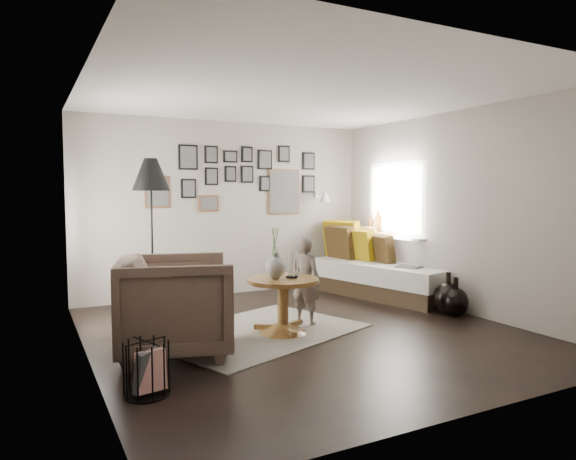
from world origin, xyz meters
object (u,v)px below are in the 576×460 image
armchair (176,305)px  magazine_basket (147,368)px  demijohn_small (455,302)px  floor_lamp (151,181)px  child (306,281)px  daybed (380,272)px  vase (276,263)px  pedestal_table (283,308)px  demijohn_large (448,298)px

armchair → magazine_basket: armchair is taller
demijohn_small → floor_lamp: bearing=153.4°
demijohn_small → child: child is taller
magazine_basket → demijohn_small: 4.01m
daybed → armchair: (-3.49, -1.41, 0.12)m
vase → demijohn_small: vase is taller
pedestal_table → demijohn_large: size_ratio=1.43×
vase → daybed: vase is taller
vase → daybed: (2.33, 1.21, -0.43)m
demijohn_small → magazine_basket: bearing=-169.4°
demijohn_small → vase: bearing=172.0°
armchair → demijohn_large: size_ratio=1.93×
daybed → pedestal_table: bearing=-164.9°
vase → magazine_basket: 2.02m
child → magazine_basket: bearing=92.6°
floor_lamp → demijohn_large: 3.97m
armchair → magazine_basket: size_ratio=2.42×
daybed → magazine_basket: daybed is taller
armchair → demijohn_small: bearing=-77.4°
armchair → demijohn_small: 3.50m
demijohn_large → child: 1.90m
daybed → armchair: daybed is taller
demijohn_large → floor_lamp: bearing=155.1°
demijohn_large → demijohn_small: demijohn_large is taller
daybed → child: 2.10m
magazine_basket → demijohn_small: bearing=10.6°
demijohn_large → child: child is taller
floor_lamp → demijohn_large: floor_lamp is taller
floor_lamp → child: size_ratio=1.90×
demijohn_large → magazine_basket: bearing=-167.7°
vase → demijohn_small: bearing=-8.0°
demijohn_large → armchair: bearing=179.9°
pedestal_table → demijohn_small: (2.25, -0.31, -0.10)m
armchair → demijohn_large: bearing=-75.4°
vase → demijohn_large: size_ratio=1.02×
vase → child: bearing=23.1°
vase → demijohn_large: vase is taller
demijohn_large → demijohn_small: (0.01, -0.12, -0.02)m
pedestal_table → magazine_basket: size_ratio=1.80×
floor_lamp → child: (1.52, -1.14, -1.17)m
pedestal_table → armchair: (-1.23, -0.18, 0.19)m
daybed → floor_lamp: size_ratio=1.22×
magazine_basket → demijohn_small: size_ratio=0.87×
pedestal_table → demijohn_small: size_ratio=1.57×
demijohn_small → daybed: bearing=89.9°
pedestal_table → daybed: daybed is taller
child → demijohn_small: bearing=-134.8°
vase → floor_lamp: 1.92m
pedestal_table → demijohn_small: pedestal_table is taller
demijohn_small → armchair: bearing=177.9°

